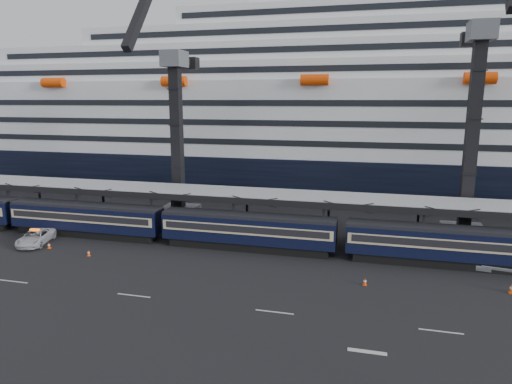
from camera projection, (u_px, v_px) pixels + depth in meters
ground at (308, 294)px, 38.33m from camera, size 260.00×260.00×0.00m
lane_markings at (415, 337)px, 31.37m from camera, size 111.00×4.27×0.02m
train at (278, 232)px, 48.52m from camera, size 133.05×3.00×4.05m
canopy at (327, 198)px, 50.57m from camera, size 130.00×6.25×5.53m
cruise_ship at (341, 121)px, 79.76m from camera, size 214.09×28.84×34.00m
crane_dark_near at (175, 132)px, 58.49m from camera, size 4.50×17.75×35.08m
crane_dark_mid at (474, 125)px, 48.67m from camera, size 4.50×18.24×39.64m
pickup_truck at (36, 237)px, 51.37m from camera, size 4.16×6.26×1.60m
traffic_cone_b at (49, 245)px, 49.93m from camera, size 0.36×0.36×0.72m
traffic_cone_c at (89, 253)px, 47.51m from camera, size 0.34×0.34×0.69m
traffic_cone_d at (365, 281)px, 40.03m from camera, size 0.35×0.35×0.71m
traffic_cone_e at (512, 288)px, 38.39m from camera, size 0.42×0.42×0.84m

